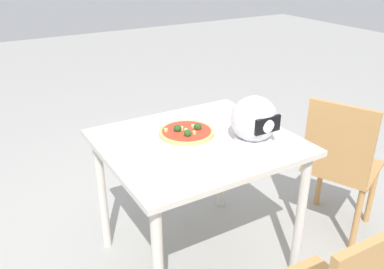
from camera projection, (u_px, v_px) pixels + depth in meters
ground_plane at (197, 257)px, 2.39m from camera, size 14.00×14.00×0.00m
dining_table at (197, 158)px, 2.11m from camera, size 0.96×0.85×0.77m
pizza_plate at (187, 135)px, 2.10m from camera, size 0.33×0.33×0.01m
pizza at (187, 132)px, 2.09m from camera, size 0.29×0.29×0.05m
motorcycle_helmet at (254, 120)px, 2.01m from camera, size 0.23×0.23×0.23m
chair_side at (339, 163)px, 2.39m from camera, size 0.53×0.53×0.90m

